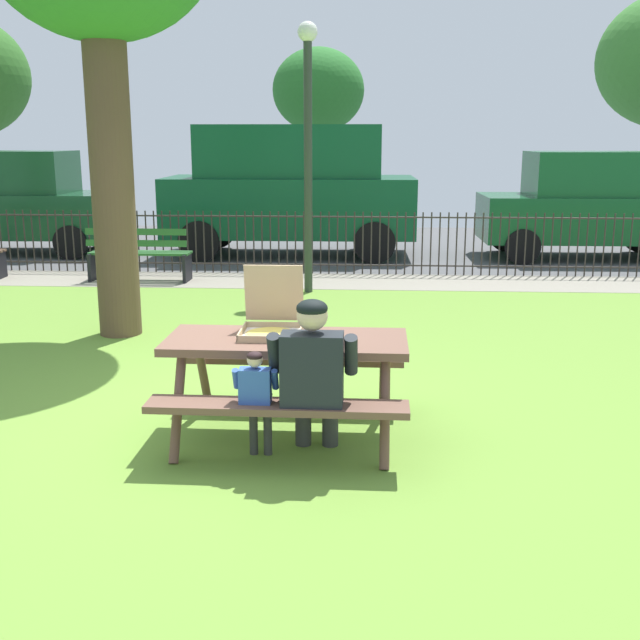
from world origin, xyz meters
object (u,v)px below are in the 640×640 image
(pizza_box_open, at_px, (272,321))
(child_at_table, at_px, (257,394))
(parked_car_left, at_px, (15,201))
(adult_at_table, at_px, (313,373))
(parked_car_right, at_px, (587,204))
(lamp_post_walkway, at_px, (308,130))
(park_bench_center, at_px, (139,255))
(pizza_slice_on_table, at_px, (320,341))
(parked_car_center, at_px, (290,187))
(far_tree_midleft, at_px, (318,92))
(picnic_table_foreground, at_px, (287,360))

(pizza_box_open, xyz_separation_m, child_at_table, (-0.03, -0.66, -0.36))
(parked_car_left, bearing_deg, adult_at_table, -56.49)
(parked_car_right, bearing_deg, lamp_post_walkway, -143.63)
(child_at_table, relative_size, park_bench_center, 0.51)
(pizza_box_open, distance_m, pizza_slice_on_table, 0.46)
(parked_car_center, relative_size, parked_car_right, 1.21)
(pizza_box_open, bearing_deg, lamp_post_walkway, 91.52)
(pizza_slice_on_table, xyz_separation_m, parked_car_left, (-6.56, 9.48, 0.23))
(park_bench_center, xyz_separation_m, far_tree_midleft, (2.23, 9.73, 3.01))
(picnic_table_foreground, distance_m, pizza_box_open, 0.32)
(picnic_table_foreground, relative_size, parked_car_center, 0.38)
(pizza_slice_on_table, xyz_separation_m, adult_at_table, (-0.02, -0.39, -0.12))
(pizza_box_open, bearing_deg, pizza_slice_on_table, -31.83)
(park_bench_center, bearing_deg, child_at_table, -67.70)
(pizza_slice_on_table, distance_m, parked_car_center, 9.57)
(lamp_post_walkway, bearing_deg, pizza_box_open, -88.48)
(pizza_box_open, distance_m, parked_car_center, 9.29)
(child_at_table, relative_size, parked_car_left, 0.21)
(child_at_table, xyz_separation_m, parked_car_right, (4.85, 9.90, 0.51))
(park_bench_center, height_order, far_tree_midleft, far_tree_midleft)
(pizza_box_open, relative_size, parked_car_left, 0.13)
(child_at_table, bearing_deg, park_bench_center, 112.30)
(park_bench_center, distance_m, parked_car_center, 3.72)
(parked_car_right, bearing_deg, adult_at_table, -114.30)
(picnic_table_foreground, xyz_separation_m, parked_car_left, (-6.30, 9.37, 0.41))
(pizza_box_open, bearing_deg, parked_car_center, 94.76)
(pizza_slice_on_table, height_order, parked_car_left, parked_car_left)
(child_at_table, xyz_separation_m, far_tree_midleft, (-0.64, 16.71, 2.92))
(picnic_table_foreground, distance_m, parked_car_left, 11.30)
(pizza_box_open, height_order, lamp_post_walkway, lamp_post_walkway)
(pizza_slice_on_table, relative_size, parked_car_center, 0.07)
(pizza_box_open, bearing_deg, park_bench_center, 114.59)
(child_at_table, distance_m, parked_car_right, 11.03)
(adult_at_table, bearing_deg, parked_car_center, 96.52)
(pizza_box_open, height_order, parked_car_left, parked_car_left)
(picnic_table_foreground, height_order, adult_at_table, adult_at_table)
(adult_at_table, bearing_deg, pizza_box_open, 119.67)
(picnic_table_foreground, height_order, far_tree_midleft, far_tree_midleft)
(adult_at_table, distance_m, park_bench_center, 7.69)
(park_bench_center, height_order, parked_car_right, parked_car_right)
(park_bench_center, xyz_separation_m, parked_car_left, (-3.28, 2.92, 0.59))
(parked_car_center, bearing_deg, far_tree_midleft, 89.12)
(pizza_box_open, height_order, adult_at_table, pizza_box_open)
(child_at_table, relative_size, far_tree_midleft, 0.18)
(child_at_table, xyz_separation_m, parked_car_center, (-0.74, 9.90, 0.80))
(child_at_table, height_order, park_bench_center, park_bench_center)
(parked_car_right, relative_size, far_tree_midleft, 0.85)
(lamp_post_walkway, height_order, far_tree_midleft, far_tree_midleft)
(picnic_table_foreground, xyz_separation_m, parked_car_center, (-0.89, 9.37, 0.71))
(adult_at_table, height_order, parked_car_left, parked_car_left)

